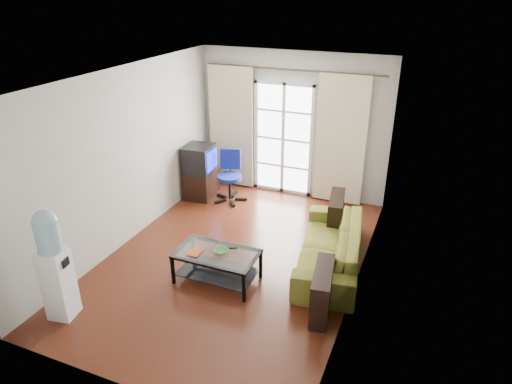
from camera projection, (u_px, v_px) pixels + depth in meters
floor at (235, 258)px, 6.86m from camera, size 5.20×5.20×0.00m
ceiling at (231, 76)px, 5.72m from camera, size 5.20×5.20×0.00m
wall_back at (292, 125)px, 8.47m from camera, size 3.60×0.02×2.70m
wall_front at (111, 279)px, 4.11m from camera, size 3.60×0.02×2.70m
wall_left at (126, 158)px, 6.91m from camera, size 0.02×5.20×2.70m
wall_right at (364, 197)px, 5.67m from camera, size 0.02×5.20×2.70m
french_door at (283, 139)px, 8.59m from camera, size 1.16×0.06×2.15m
curtain_rod at (293, 70)px, 7.95m from camera, size 3.30×0.04×0.04m
curtain_left at (231, 128)px, 8.85m from camera, size 0.90×0.07×2.35m
curtain_right at (341, 141)px, 8.11m from camera, size 0.90×0.07×2.35m
radiator at (329, 184)px, 8.54m from camera, size 0.64×0.12×0.64m
sofa at (330, 246)px, 6.58m from camera, size 2.36×1.47×0.62m
coffee_table at (217, 263)px, 6.23m from camera, size 1.12×0.64×0.45m
bowl at (221, 251)px, 6.16m from camera, size 0.31×0.31×0.05m
book at (190, 251)px, 6.18m from camera, size 0.16×0.21×0.02m
remote at (231, 247)px, 6.26m from camera, size 0.16×0.11×0.02m
tv_stand at (201, 182)px, 8.77m from camera, size 0.56×0.77×0.53m
crt_tv at (198, 159)px, 8.49m from camera, size 0.59×0.58×0.50m
task_chair at (230, 186)px, 8.58m from camera, size 0.83×0.83×0.96m
water_cooler at (54, 263)px, 5.38m from camera, size 0.35×0.34×1.46m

